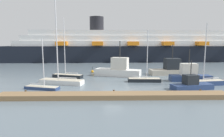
# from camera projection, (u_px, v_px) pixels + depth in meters

# --- Properties ---
(ground_plane) EXTENTS (600.00, 600.00, 0.00)m
(ground_plane) POSITION_uv_depth(u_px,v_px,m) (113.00, 90.00, 25.63)
(ground_plane) COLOR slate
(dock_pier) EXTENTS (26.91, 2.29, 0.69)m
(dock_pier) POSITION_uv_depth(u_px,v_px,m) (114.00, 96.00, 21.98)
(dock_pier) COLOR olive
(dock_pier) RESTS_ON ground_plane
(sailboat_0) EXTENTS (5.83, 3.02, 10.95)m
(sailboat_0) POSITION_uv_depth(u_px,v_px,m) (68.00, 75.00, 34.77)
(sailboat_0) COLOR black
(sailboat_0) RESTS_ON ground_plane
(sailboat_1) EXTENTS (7.25, 3.56, 13.60)m
(sailboat_1) POSITION_uv_depth(u_px,v_px,m) (61.00, 80.00, 29.45)
(sailboat_1) COLOR white
(sailboat_1) RESTS_ON ground_plane
(sailboat_2) EXTENTS (5.88, 2.33, 9.34)m
(sailboat_2) POSITION_uv_depth(u_px,v_px,m) (206.00, 82.00, 28.68)
(sailboat_2) COLOR navy
(sailboat_2) RESTS_ON ground_plane
(sailboat_3) EXTENTS (5.04, 2.47, 7.00)m
(sailboat_3) POSITION_uv_depth(u_px,v_px,m) (42.00, 87.00, 26.05)
(sailboat_3) COLOR navy
(sailboat_3) RESTS_ON ground_plane
(sailboat_4) EXTENTS (5.41, 1.76, 8.63)m
(sailboat_4) POSITION_uv_depth(u_px,v_px,m) (144.00, 79.00, 31.07)
(sailboat_4) COLOR black
(sailboat_4) RESTS_ON ground_plane
(fishing_boat_0) EXTENTS (8.29, 3.45, 6.12)m
(fishing_boat_0) POSITION_uv_depth(u_px,v_px,m) (171.00, 69.00, 38.14)
(fishing_boat_0) COLOR #BCB29E
(fishing_boat_0) RESTS_ON ground_plane
(fishing_boat_1) EXTENTS (9.17, 5.32, 6.72)m
(fishing_boat_1) POSITION_uv_depth(u_px,v_px,m) (118.00, 70.00, 36.32)
(fishing_boat_1) COLOR white
(fishing_boat_1) RESTS_ON ground_plane
(fishing_boat_2) EXTENTS (6.06, 3.03, 4.10)m
(fishing_boat_2) POSITION_uv_depth(u_px,v_px,m) (191.00, 85.00, 25.95)
(fishing_boat_2) COLOR navy
(fishing_boat_2) RESTS_ON ground_plane
(fishing_boat_3) EXTENTS (6.81, 2.06, 5.36)m
(fishing_boat_3) POSITION_uv_depth(u_px,v_px,m) (190.00, 75.00, 31.64)
(fishing_boat_3) COLOR navy
(fishing_boat_3) RESTS_ON ground_plane
(channel_buoy_0) EXTENTS (0.58, 0.58, 1.32)m
(channel_buoy_0) POSITION_uv_depth(u_px,v_px,m) (92.00, 71.00, 40.37)
(channel_buoy_0) COLOR orange
(channel_buoy_0) RESTS_ON ground_plane
(cruise_ship) EXTENTS (96.82, 17.01, 15.35)m
(cruise_ship) POSITION_uv_depth(u_px,v_px,m) (145.00, 47.00, 67.11)
(cruise_ship) COLOR black
(cruise_ship) RESTS_ON ground_plane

